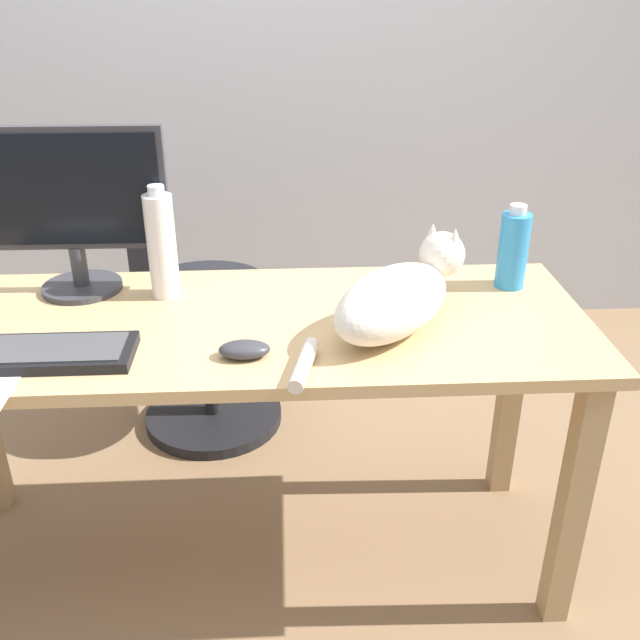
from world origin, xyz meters
The scene contains 10 objects.
ground_plane centered at (0.00, 0.00, 0.00)m, with size 8.00×8.00×0.00m, color #846647.
back_wall centered at (0.00, 1.51, 1.30)m, with size 6.00×0.04×2.60m, color silver.
desk centered at (0.00, 0.00, 0.63)m, with size 1.66×0.62×0.73m.
office_chair centered at (-0.21, 0.65, 0.41)m, with size 0.48×0.48×0.93m.
monitor centered at (-0.41, 0.20, 0.96)m, with size 0.48×0.20×0.42m.
keyboard centered at (-0.43, -0.16, 0.75)m, with size 0.44×0.15×0.03m.
cat centered at (0.36, -0.07, 0.81)m, with size 0.44×0.47×0.20m.
computer_mouse centered at (0.02, -0.18, 0.75)m, with size 0.11×0.06×0.04m, color #333338.
water_bottle centered at (0.69, 0.16, 0.83)m, with size 0.08×0.08×0.22m.
spray_bottle centered at (-0.19, 0.15, 0.87)m, with size 0.07×0.07×0.28m.
Camera 1 is at (0.11, -1.51, 1.49)m, focal length 40.19 mm.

